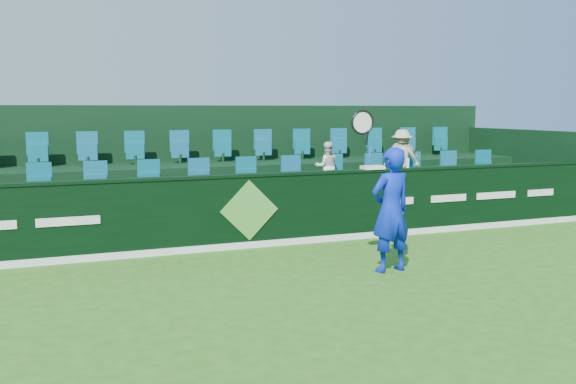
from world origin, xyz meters
name	(u,v)px	position (x,y,z in m)	size (l,w,h in m)	color
ground	(346,310)	(0.00, 0.00, 0.00)	(60.00, 60.00, 0.00)	#2B6217
sponsor_hoarding	(248,211)	(0.00, 4.00, 0.67)	(16.00, 0.25, 1.35)	black
stand_tier_front	(230,216)	(0.00, 5.10, 0.40)	(16.00, 2.00, 0.80)	black
stand_tier_back	(206,192)	(0.00, 7.00, 0.65)	(16.00, 1.80, 1.30)	black
stand_rear	(201,166)	(0.00, 7.44, 1.22)	(16.00, 4.10, 2.60)	black
seat_row_front	(224,179)	(0.00, 5.50, 1.10)	(13.50, 0.50, 0.60)	#135F7D
seat_row_back	(202,149)	(0.00, 7.30, 1.60)	(13.50, 0.50, 0.60)	#135F7D
tennis_player	(391,209)	(1.52, 1.51, 0.98)	(1.16, 0.55, 2.53)	#0B24C0
spectator_left	(327,167)	(2.11, 5.12, 1.32)	(0.51, 0.39, 1.04)	white
spectator_middle	(402,159)	(3.93, 5.12, 1.43)	(0.73, 0.31, 1.25)	silver
spectator_right	(402,159)	(3.92, 5.12, 1.44)	(0.82, 0.47, 1.27)	#C5AF8B
towel	(373,167)	(2.58, 4.00, 1.38)	(0.43, 0.28, 0.06)	white
drinks_bottle	(408,163)	(3.37, 4.00, 1.45)	(0.06, 0.06, 0.19)	white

